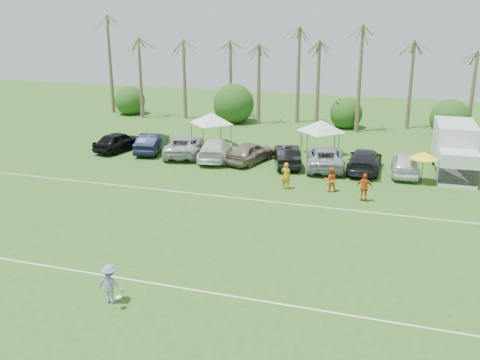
% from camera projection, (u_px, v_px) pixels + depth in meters
% --- Properties ---
extents(ground, '(120.00, 120.00, 0.00)m').
position_uv_depth(ground, '(94.00, 299.00, 22.79)').
color(ground, '#2E5B1B').
rests_on(ground, ground).
extents(field_lines, '(80.00, 12.10, 0.01)m').
position_uv_depth(field_lines, '(172.00, 229.00, 30.05)').
color(field_lines, white).
rests_on(field_lines, ground).
extents(palm_tree_0, '(2.40, 2.40, 8.90)m').
position_uv_depth(palm_tree_0, '(103.00, 48.00, 61.32)').
color(palm_tree_0, brown).
rests_on(palm_tree_0, ground).
extents(palm_tree_1, '(2.40, 2.40, 9.90)m').
position_uv_depth(palm_tree_1, '(142.00, 41.00, 59.62)').
color(palm_tree_1, brown).
rests_on(palm_tree_1, ground).
extents(palm_tree_2, '(2.40, 2.40, 10.90)m').
position_uv_depth(palm_tree_2, '(183.00, 34.00, 57.92)').
color(palm_tree_2, brown).
rests_on(palm_tree_2, ground).
extents(palm_tree_3, '(2.40, 2.40, 11.90)m').
position_uv_depth(palm_tree_3, '(217.00, 26.00, 56.51)').
color(palm_tree_3, brown).
rests_on(palm_tree_3, ground).
extents(palm_tree_4, '(2.40, 2.40, 8.90)m').
position_uv_depth(palm_tree_4, '(254.00, 52.00, 56.14)').
color(palm_tree_4, brown).
rests_on(palm_tree_4, ground).
extents(palm_tree_5, '(2.40, 2.40, 9.90)m').
position_uv_depth(palm_tree_5, '(291.00, 44.00, 54.73)').
color(palm_tree_5, brown).
rests_on(palm_tree_5, ground).
extents(palm_tree_6, '(2.40, 2.40, 10.90)m').
position_uv_depth(palm_tree_6, '(331.00, 36.00, 53.31)').
color(palm_tree_6, brown).
rests_on(palm_tree_6, ground).
extents(palm_tree_7, '(2.40, 2.40, 11.90)m').
position_uv_depth(palm_tree_7, '(372.00, 28.00, 51.90)').
color(palm_tree_7, brown).
rests_on(palm_tree_7, ground).
extents(palm_tree_8, '(2.40, 2.40, 8.90)m').
position_uv_depth(palm_tree_8, '(423.00, 56.00, 51.25)').
color(palm_tree_8, brown).
rests_on(palm_tree_8, ground).
extents(bush_tree_0, '(4.00, 4.00, 4.00)m').
position_uv_depth(bush_tree_0, '(134.00, 98.00, 63.10)').
color(bush_tree_0, brown).
rests_on(bush_tree_0, ground).
extents(bush_tree_1, '(4.00, 4.00, 4.00)m').
position_uv_depth(bush_tree_1, '(238.00, 103.00, 59.36)').
color(bush_tree_1, brown).
rests_on(bush_tree_1, ground).
extents(bush_tree_2, '(4.00, 4.00, 4.00)m').
position_uv_depth(bush_tree_2, '(347.00, 109.00, 55.91)').
color(bush_tree_2, brown).
rests_on(bush_tree_2, ground).
extents(bush_tree_3, '(4.00, 4.00, 4.00)m').
position_uv_depth(bush_tree_3, '(449.00, 115.00, 53.04)').
color(bush_tree_3, brown).
rests_on(bush_tree_3, ground).
extents(sideline_player_a, '(0.74, 0.54, 1.88)m').
position_uv_depth(sideline_player_a, '(286.00, 176.00, 36.47)').
color(sideline_player_a, orange).
rests_on(sideline_player_a, ground).
extents(sideline_player_b, '(0.97, 0.84, 1.69)m').
position_uv_depth(sideline_player_b, '(331.00, 180.00, 35.97)').
color(sideline_player_b, orange).
rests_on(sideline_player_b, ground).
extents(sideline_player_c, '(1.13, 0.56, 1.86)m').
position_uv_depth(sideline_player_c, '(365.00, 187.00, 34.11)').
color(sideline_player_c, '#CA5216').
rests_on(sideline_player_c, ground).
extents(box_truck, '(2.98, 7.26, 3.69)m').
position_uv_depth(box_truck, '(455.00, 148.00, 39.53)').
color(box_truck, silver).
rests_on(box_truck, ground).
extents(canopy_tent_left, '(4.25, 4.25, 3.44)m').
position_uv_depth(canopy_tent_left, '(211.00, 113.00, 47.79)').
color(canopy_tent_left, black).
rests_on(canopy_tent_left, ground).
extents(canopy_tent_right, '(4.25, 4.25, 3.44)m').
position_uv_depth(canopy_tent_right, '(321.00, 120.00, 44.63)').
color(canopy_tent_right, black).
rests_on(canopy_tent_right, ground).
extents(market_umbrella, '(2.04, 2.04, 2.27)m').
position_uv_depth(market_umbrella, '(424.00, 155.00, 37.38)').
color(market_umbrella, black).
rests_on(market_umbrella, ground).
extents(frisbee_player, '(1.28, 0.83, 1.74)m').
position_uv_depth(frisbee_player, '(110.00, 284.00, 22.27)').
color(frisbee_player, '#7F85B4').
rests_on(frisbee_player, ground).
extents(parked_car_0, '(3.03, 5.26, 1.68)m').
position_uv_depth(parked_car_0, '(119.00, 141.00, 46.37)').
color(parked_car_0, black).
rests_on(parked_car_0, ground).
extents(parked_car_1, '(2.59, 5.34, 1.68)m').
position_uv_depth(parked_car_1, '(152.00, 143.00, 45.92)').
color(parked_car_1, black).
rests_on(parked_car_1, ground).
extents(parked_car_2, '(4.22, 6.57, 1.68)m').
position_uv_depth(parked_car_2, '(184.00, 145.00, 45.03)').
color(parked_car_2, '#B0B0B1').
rests_on(parked_car_2, ground).
extents(parked_car_3, '(3.44, 6.15, 1.68)m').
position_uv_depth(parked_car_3, '(215.00, 149.00, 43.70)').
color(parked_car_3, silver).
rests_on(parked_car_3, ground).
extents(parked_car_4, '(3.31, 5.31, 1.68)m').
position_uv_depth(parked_car_4, '(250.00, 152.00, 42.83)').
color(parked_car_4, gray).
rests_on(parked_car_4, ground).
extents(parked_car_5, '(3.28, 5.41, 1.68)m').
position_uv_depth(parked_car_5, '(287.00, 155.00, 41.98)').
color(parked_car_5, black).
rests_on(parked_car_5, ground).
extents(parked_car_6, '(3.80, 6.45, 1.68)m').
position_uv_depth(parked_car_6, '(325.00, 157.00, 41.34)').
color(parked_car_6, '#9EA0A6').
rests_on(parked_car_6, ground).
extents(parked_car_7, '(2.38, 5.81, 1.68)m').
position_uv_depth(parked_car_7, '(365.00, 160.00, 40.60)').
color(parked_car_7, black).
rests_on(parked_car_7, ground).
extents(parked_car_8, '(2.21, 5.03, 1.68)m').
position_uv_depth(parked_car_8, '(406.00, 164.00, 39.60)').
color(parked_car_8, silver).
rests_on(parked_car_8, ground).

